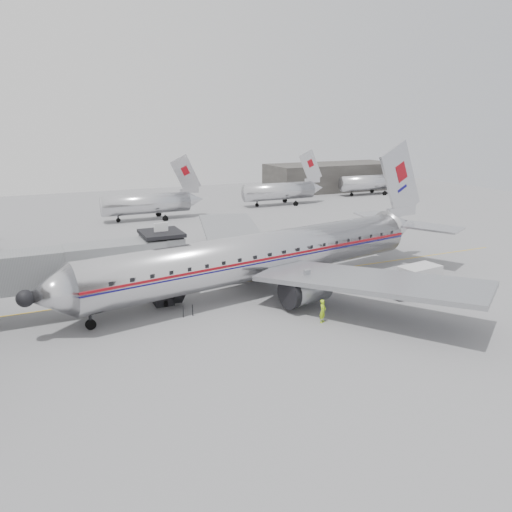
{
  "coord_description": "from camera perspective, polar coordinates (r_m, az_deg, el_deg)",
  "views": [
    {
      "loc": [
        -19.08,
        -37.39,
        15.59
      ],
      "look_at": [
        -0.13,
        3.79,
        3.2
      ],
      "focal_mm": 35.0,
      "sensor_mm": 36.0,
      "label": 1
    }
  ],
  "objects": [
    {
      "name": "apron_line",
      "position": [
        51.12,
        2.16,
        -2.48
      ],
      "size": [
        60.0,
        0.15,
        0.01
      ],
      "primitive_type": "cube",
      "rotation": [
        0.0,
        0.0,
        1.57
      ],
      "color": "gold",
      "rests_on": "ground"
    },
    {
      "name": "baggage_cart_navy",
      "position": [
        47.88,
        16.84,
        -3.33
      ],
      "size": [
        2.22,
        1.82,
        1.59
      ],
      "rotation": [
        0.0,
        0.0,
        0.15
      ],
      "color": "#0D1537",
      "rests_on": "ground"
    },
    {
      "name": "airliner",
      "position": [
        46.78,
        1.42,
        0.2
      ],
      "size": [
        42.71,
        39.25,
        13.6
      ],
      "rotation": [
        0.0,
        0.0,
        0.17
      ],
      "color": "silver",
      "rests_on": "ground"
    },
    {
      "name": "service_van",
      "position": [
        48.28,
        17.59,
        -2.61
      ],
      "size": [
        5.67,
        2.73,
        2.57
      ],
      "rotation": [
        0.0,
        0.0,
        0.12
      ],
      "color": "silver",
      "rests_on": "ground"
    },
    {
      "name": "hangar",
      "position": [
        117.26,
        8.69,
        8.95
      ],
      "size": [
        30.0,
        12.0,
        6.0
      ],
      "primitive_type": "cube",
      "color": "#33302F",
      "rests_on": "ground"
    },
    {
      "name": "ramp_worker",
      "position": [
        40.13,
        7.63,
        -6.25
      ],
      "size": [
        0.83,
        0.77,
        1.9
      ],
      "primitive_type": "imported",
      "rotation": [
        0.0,
        0.0,
        0.6
      ],
      "color": "#B2EA1B",
      "rests_on": "ground"
    },
    {
      "name": "distant_aircraft_far",
      "position": [
        111.04,
        12.93,
        8.26
      ],
      "size": [
        16.39,
        3.2,
        10.26
      ],
      "color": "silver",
      "rests_on": "ground"
    },
    {
      "name": "distant_aircraft_mid",
      "position": [
        94.83,
        2.72,
        7.48
      ],
      "size": [
        16.39,
        3.2,
        10.26
      ],
      "color": "silver",
      "rests_on": "ground"
    },
    {
      "name": "distant_aircraft_near",
      "position": [
        82.26,
        -12.34,
        5.94
      ],
      "size": [
        16.39,
        3.2,
        10.26
      ],
      "color": "silver",
      "rests_on": "ground"
    },
    {
      "name": "ground",
      "position": [
        44.78,
        2.19,
        -5.1
      ],
      "size": [
        160.0,
        160.0,
        0.0
      ],
      "primitive_type": "plane",
      "color": "slate",
      "rests_on": "ground"
    },
    {
      "name": "jet_bridge",
      "position": [
        42.68,
        -20.53,
        -1.22
      ],
      "size": [
        21.0,
        6.2,
        7.1
      ],
      "color": "slate",
      "rests_on": "ground"
    },
    {
      "name": "baggage_cart_white",
      "position": [
        51.25,
        18.7,
        -2.16
      ],
      "size": [
        2.7,
        2.39,
        1.76
      ],
      "rotation": [
        0.0,
        0.0,
        -0.37
      ],
      "color": "white",
      "rests_on": "ground"
    }
  ]
}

